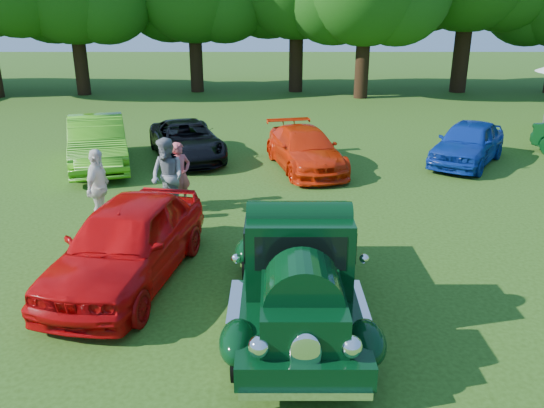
{
  "coord_description": "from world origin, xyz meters",
  "views": [
    {
      "loc": [
        -0.28,
        -7.97,
        4.61
      ],
      "look_at": [
        -0.29,
        1.7,
        1.1
      ],
      "focal_mm": 35.0,
      "sensor_mm": 36.0,
      "label": 1
    }
  ],
  "objects_px": {
    "back_car_blue": "(468,143)",
    "spectator_pink": "(180,174)",
    "red_convertible": "(128,242)",
    "back_car_lime": "(98,142)",
    "hero_pickup": "(297,270)",
    "back_car_black": "(187,140)",
    "spectator_white": "(98,188)",
    "back_car_orange": "(305,149)",
    "spectator_grey": "(168,177)"
  },
  "relations": [
    {
      "from": "back_car_blue",
      "to": "spectator_pink",
      "type": "xyz_separation_m",
      "value": [
        -8.55,
        -3.94,
        0.13
      ]
    },
    {
      "from": "red_convertible",
      "to": "back_car_lime",
      "type": "xyz_separation_m",
      "value": [
        -2.88,
        7.55,
        0.03
      ]
    },
    {
      "from": "hero_pickup",
      "to": "back_car_black",
      "type": "distance_m",
      "value": 10.27
    },
    {
      "from": "hero_pickup",
      "to": "back_car_lime",
      "type": "xyz_separation_m",
      "value": [
        -5.86,
        8.75,
        -0.01
      ]
    },
    {
      "from": "back_car_blue",
      "to": "spectator_pink",
      "type": "relative_size",
      "value": 2.48
    },
    {
      "from": "spectator_white",
      "to": "back_car_blue",
      "type": "bearing_deg",
      "value": -58.03
    },
    {
      "from": "hero_pickup",
      "to": "back_car_blue",
      "type": "height_order",
      "value": "hero_pickup"
    },
    {
      "from": "back_car_black",
      "to": "spectator_pink",
      "type": "xyz_separation_m",
      "value": [
        0.55,
        -4.58,
        0.2
      ]
    },
    {
      "from": "spectator_pink",
      "to": "spectator_white",
      "type": "bearing_deg",
      "value": 175.44
    },
    {
      "from": "red_convertible",
      "to": "back_car_orange",
      "type": "distance_m",
      "value": 8.14
    },
    {
      "from": "back_car_lime",
      "to": "back_car_black",
      "type": "distance_m",
      "value": 2.81
    },
    {
      "from": "spectator_white",
      "to": "back_car_black",
      "type": "bearing_deg",
      "value": -5.63
    },
    {
      "from": "back_car_lime",
      "to": "spectator_grey",
      "type": "xyz_separation_m",
      "value": [
        2.97,
        -4.14,
        0.14
      ]
    },
    {
      "from": "spectator_grey",
      "to": "red_convertible",
      "type": "bearing_deg",
      "value": -54.88
    },
    {
      "from": "back_car_black",
      "to": "red_convertible",
      "type": "bearing_deg",
      "value": -106.59
    },
    {
      "from": "hero_pickup",
      "to": "back_car_lime",
      "type": "bearing_deg",
      "value": 123.8
    },
    {
      "from": "back_car_orange",
      "to": "back_car_lime",
      "type": "bearing_deg",
      "value": 164.45
    },
    {
      "from": "back_car_black",
      "to": "spectator_pink",
      "type": "height_order",
      "value": "spectator_pink"
    },
    {
      "from": "spectator_pink",
      "to": "red_convertible",
      "type": "bearing_deg",
      "value": -138.21
    },
    {
      "from": "hero_pickup",
      "to": "back_car_black",
      "type": "relative_size",
      "value": 1.06
    },
    {
      "from": "hero_pickup",
      "to": "red_convertible",
      "type": "relative_size",
      "value": 1.07
    },
    {
      "from": "back_car_black",
      "to": "spectator_grey",
      "type": "relative_size",
      "value": 2.39
    },
    {
      "from": "back_car_black",
      "to": "back_car_orange",
      "type": "distance_m",
      "value": 4.05
    },
    {
      "from": "back_car_black",
      "to": "spectator_white",
      "type": "distance_m",
      "value": 6.01
    },
    {
      "from": "red_convertible",
      "to": "back_car_orange",
      "type": "relative_size",
      "value": 1.02
    },
    {
      "from": "back_car_orange",
      "to": "hero_pickup",
      "type": "bearing_deg",
      "value": -107.44
    },
    {
      "from": "red_convertible",
      "to": "back_car_black",
      "type": "bearing_deg",
      "value": 101.76
    },
    {
      "from": "red_convertible",
      "to": "spectator_white",
      "type": "distance_m",
      "value": 2.95
    },
    {
      "from": "red_convertible",
      "to": "spectator_grey",
      "type": "xyz_separation_m",
      "value": [
        0.09,
        3.41,
        0.18
      ]
    },
    {
      "from": "hero_pickup",
      "to": "red_convertible",
      "type": "bearing_deg",
      "value": 158.08
    },
    {
      "from": "back_car_orange",
      "to": "spectator_white",
      "type": "height_order",
      "value": "spectator_white"
    },
    {
      "from": "back_car_black",
      "to": "back_car_blue",
      "type": "distance_m",
      "value": 9.12
    },
    {
      "from": "back_car_black",
      "to": "back_car_lime",
      "type": "bearing_deg",
      "value": -177.55
    },
    {
      "from": "back_car_black",
      "to": "back_car_orange",
      "type": "xyz_separation_m",
      "value": [
        3.85,
        -1.25,
        0.01
      ]
    },
    {
      "from": "spectator_white",
      "to": "hero_pickup",
      "type": "bearing_deg",
      "value": -127.15
    },
    {
      "from": "red_convertible",
      "to": "back_car_blue",
      "type": "distance_m",
      "value": 11.86
    },
    {
      "from": "back_car_lime",
      "to": "spectator_grey",
      "type": "bearing_deg",
      "value": -72.36
    },
    {
      "from": "hero_pickup",
      "to": "spectator_white",
      "type": "distance_m",
      "value": 5.77
    },
    {
      "from": "hero_pickup",
      "to": "spectator_white",
      "type": "relative_size",
      "value": 2.63
    },
    {
      "from": "spectator_pink",
      "to": "back_car_orange",
      "type": "bearing_deg",
      "value": 1.3
    },
    {
      "from": "back_car_black",
      "to": "spectator_grey",
      "type": "height_order",
      "value": "spectator_grey"
    },
    {
      "from": "hero_pickup",
      "to": "back_car_orange",
      "type": "height_order",
      "value": "hero_pickup"
    },
    {
      "from": "back_car_blue",
      "to": "spectator_pink",
      "type": "distance_m",
      "value": 9.41
    },
    {
      "from": "back_car_black",
      "to": "hero_pickup",
      "type": "bearing_deg",
      "value": -89.94
    },
    {
      "from": "back_car_lime",
      "to": "back_car_black",
      "type": "relative_size",
      "value": 1.07
    },
    {
      "from": "back_car_black",
      "to": "back_car_blue",
      "type": "relative_size",
      "value": 1.1
    },
    {
      "from": "hero_pickup",
      "to": "red_convertible",
      "type": "distance_m",
      "value": 3.21
    },
    {
      "from": "spectator_grey",
      "to": "spectator_white",
      "type": "height_order",
      "value": "spectator_grey"
    },
    {
      "from": "spectator_grey",
      "to": "spectator_pink",
      "type": "bearing_deg",
      "value": 106.44
    },
    {
      "from": "hero_pickup",
      "to": "back_car_blue",
      "type": "bearing_deg",
      "value": 57.22
    }
  ]
}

